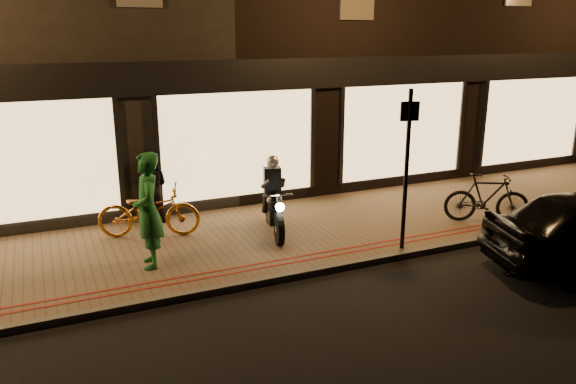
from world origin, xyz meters
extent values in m
plane|color=black|center=(0.00, 0.00, 0.00)|extent=(90.00, 90.00, 0.00)
cube|color=brown|center=(0.00, 2.00, 0.06)|extent=(50.00, 4.00, 0.12)
cube|color=#59544C|center=(0.00, 0.05, 0.06)|extent=(50.00, 0.14, 0.12)
cube|color=maroon|center=(0.00, 0.45, 0.12)|extent=(50.00, 0.06, 0.01)
cube|color=maroon|center=(0.00, 0.65, 0.12)|extent=(50.00, 0.06, 0.01)
cube|color=black|center=(6.00, 9.00, 4.25)|extent=(12.00, 10.00, 8.50)
cube|color=black|center=(0.00, 3.95, 3.15)|extent=(48.00, 0.12, 0.70)
cube|color=#EFBE77|center=(-4.50, 3.94, 1.61)|extent=(3.60, 0.06, 2.38)
cube|color=#EFBE77|center=(0.00, 3.94, 1.61)|extent=(3.60, 0.06, 2.38)
cube|color=#EFBE77|center=(4.50, 3.94, 1.61)|extent=(3.60, 0.06, 2.38)
cube|color=#EFBE77|center=(9.00, 3.94, 1.61)|extent=(3.60, 0.06, 2.38)
cylinder|color=black|center=(-0.11, 1.37, 0.44)|extent=(0.27, 0.65, 0.64)
cylinder|color=black|center=(0.21, 2.63, 0.44)|extent=(0.27, 0.65, 0.64)
cylinder|color=silver|center=(-0.11, 1.37, 0.44)|extent=(0.17, 0.17, 0.14)
cylinder|color=silver|center=(0.21, 2.63, 0.44)|extent=(0.17, 0.17, 0.14)
cube|color=black|center=(0.06, 2.05, 0.52)|extent=(0.42, 0.74, 0.30)
ellipsoid|color=black|center=(0.03, 1.92, 0.82)|extent=(0.44, 0.57, 0.29)
cube|color=black|center=(0.14, 2.34, 0.82)|extent=(0.35, 0.59, 0.09)
cylinder|color=silver|center=(-0.07, 1.52, 1.07)|extent=(0.59, 0.18, 0.03)
cylinder|color=silver|center=(-0.10, 1.42, 0.74)|extent=(0.13, 0.33, 0.71)
sphere|color=white|center=(-0.13, 1.28, 0.90)|extent=(0.21, 0.21, 0.17)
cylinder|color=silver|center=(0.29, 2.46, 0.40)|extent=(0.20, 0.55, 0.07)
cube|color=black|center=(0.10, 2.22, 1.17)|extent=(0.38, 0.30, 0.55)
sphere|color=silver|center=(0.09, 2.16, 1.58)|extent=(0.32, 0.32, 0.26)
cylinder|color=black|center=(-0.13, 1.94, 1.20)|extent=(0.15, 0.61, 0.34)
cylinder|color=black|center=(0.18, 1.87, 1.20)|extent=(0.31, 0.59, 0.34)
cylinder|color=black|center=(-0.04, 2.21, 0.72)|extent=(0.14, 0.27, 0.46)
cylinder|color=black|center=(0.23, 2.14, 0.72)|extent=(0.24, 0.29, 0.46)
cylinder|color=black|center=(1.95, 0.25, 1.62)|extent=(0.10, 0.10, 3.00)
cube|color=black|center=(1.95, 0.25, 2.72)|extent=(0.35, 0.11, 0.35)
imported|color=#BE7321|center=(-2.30, 2.86, 0.65)|extent=(2.12, 1.29, 1.05)
imported|color=black|center=(4.48, 0.78, 0.66)|extent=(1.81, 1.31, 1.08)
imported|color=#1A6529|center=(-2.56, 1.35, 1.13)|extent=(0.56, 0.78, 2.03)
imported|color=black|center=(-2.06, 3.80, 0.89)|extent=(0.91, 0.82, 1.54)
camera|label=1|loc=(-4.11, -7.97, 4.08)|focal=35.00mm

